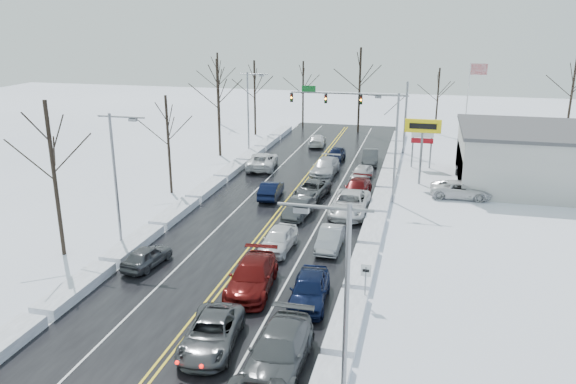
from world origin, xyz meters
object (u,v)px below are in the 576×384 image
(tires_plus_sign, at_px, (423,130))
(oncoming_car_0, at_px, (271,198))
(traffic_signal_mast, at_px, (360,103))
(flagpole, at_px, (469,100))

(tires_plus_sign, distance_m, oncoming_car_0, 15.02)
(tires_plus_sign, height_order, oncoming_car_0, tires_plus_sign)
(traffic_signal_mast, xyz_separation_m, flagpole, (11.72, 2.01, 0.45))
(traffic_signal_mast, relative_size, flagpole, 1.33)
(traffic_signal_mast, height_order, tires_plus_sign, traffic_signal_mast)
(traffic_signal_mast, bearing_deg, tires_plus_sign, -59.54)
(tires_plus_sign, xyz_separation_m, flagpole, (4.67, 14.01, 0.93))
(traffic_signal_mast, xyz_separation_m, tires_plus_sign, (7.05, -12.00, -0.49))
(traffic_signal_mast, distance_m, oncoming_car_0, 20.69)
(traffic_signal_mast, distance_m, tires_plus_sign, 13.92)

